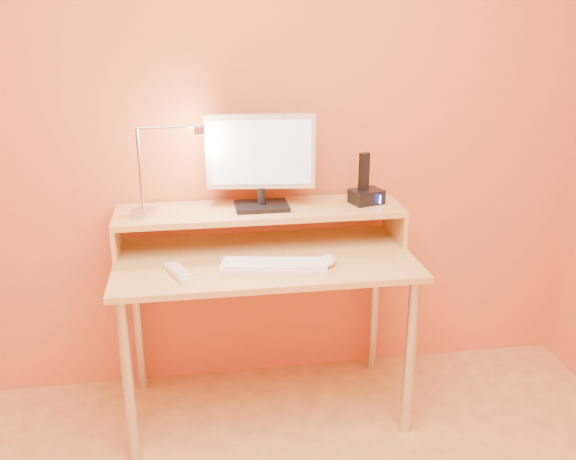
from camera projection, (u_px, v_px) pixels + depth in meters
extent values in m
cube|color=#D9693A|center=(254.00, 113.00, 2.64)|extent=(3.00, 0.04, 2.50)
cylinder|color=silver|center=(128.00, 382.00, 2.33)|extent=(0.04, 0.04, 0.69)
cylinder|color=silver|center=(410.00, 358.00, 2.49)|extent=(0.04, 0.04, 0.69)
cylinder|color=silver|center=(138.00, 320.00, 2.80)|extent=(0.04, 0.04, 0.69)
cylinder|color=silver|center=(374.00, 303.00, 2.96)|extent=(0.04, 0.04, 0.69)
cube|color=tan|center=(265.00, 260.00, 2.53)|extent=(1.20, 0.60, 0.02)
cube|color=tan|center=(117.00, 236.00, 2.55)|extent=(0.02, 0.30, 0.14)
cube|color=tan|center=(395.00, 222.00, 2.72)|extent=(0.02, 0.30, 0.14)
cube|color=tan|center=(260.00, 211.00, 2.61)|extent=(1.20, 0.30, 0.02)
cube|color=black|center=(262.00, 206.00, 2.60)|extent=(0.22, 0.16, 0.02)
cylinder|color=black|center=(262.00, 196.00, 2.59)|extent=(0.04, 0.04, 0.07)
cube|color=silver|center=(261.00, 152.00, 2.54)|extent=(0.45, 0.09, 0.30)
cube|color=black|center=(260.00, 150.00, 2.56)|extent=(0.40, 0.06, 0.26)
cube|color=#BED4F7|center=(261.00, 153.00, 2.52)|extent=(0.40, 0.05, 0.26)
cylinder|color=silver|center=(143.00, 213.00, 2.51)|extent=(0.10, 0.10, 0.02)
cylinder|color=silver|center=(140.00, 170.00, 2.45)|extent=(0.01, 0.01, 0.33)
cylinder|color=silver|center=(168.00, 127.00, 2.41)|extent=(0.24, 0.01, 0.01)
cylinder|color=silver|center=(200.00, 130.00, 2.43)|extent=(0.04, 0.04, 0.03)
cylinder|color=#FFEAC6|center=(200.00, 134.00, 2.44)|extent=(0.03, 0.03, 0.00)
cube|color=black|center=(366.00, 196.00, 2.66)|extent=(0.15, 0.13, 0.06)
cube|color=black|center=(364.00, 172.00, 2.62)|extent=(0.05, 0.04, 0.16)
cube|color=#3571F7|center=(380.00, 199.00, 2.62)|extent=(0.01, 0.00, 0.04)
cube|color=silver|center=(274.00, 267.00, 2.39)|extent=(0.43, 0.20, 0.02)
ellipsoid|color=silver|center=(327.00, 260.00, 2.44)|extent=(0.10, 0.13, 0.04)
cube|color=silver|center=(179.00, 273.00, 2.35)|extent=(0.12, 0.20, 0.02)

